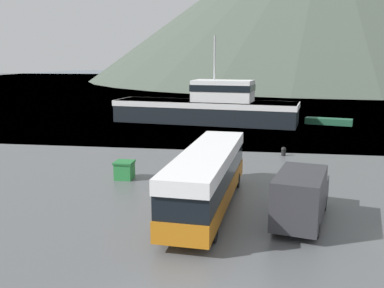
# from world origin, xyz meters

# --- Properties ---
(water_surface) EXTENTS (240.00, 240.00, 0.00)m
(water_surface) POSITION_xyz_m (0.00, 144.17, 0.00)
(water_surface) COLOR #475B6B
(water_surface) RESTS_ON ground
(tour_bus) EXTENTS (3.31, 12.06, 3.16)m
(tour_bus) POSITION_xyz_m (-0.20, 9.72, 1.79)
(tour_bus) COLOR #B26614
(tour_bus) RESTS_ON ground
(delivery_van) EXTENTS (3.40, 6.38, 2.62)m
(delivery_van) POSITION_xyz_m (4.51, 8.37, 1.37)
(delivery_van) COLOR #2D2D33
(delivery_van) RESTS_ON ground
(fishing_boat) EXTENTS (23.14, 8.81, 10.49)m
(fishing_boat) POSITION_xyz_m (-3.65, 40.27, 2.02)
(fishing_boat) COLOR black
(fishing_boat) RESTS_ON water_surface
(storage_bin) EXTENTS (1.24, 1.29, 1.19)m
(storage_bin) POSITION_xyz_m (-6.29, 14.52, 0.61)
(storage_bin) COLOR #287F3D
(storage_bin) RESTS_ON ground
(small_boat) EXTENTS (5.68, 2.90, 0.75)m
(small_boat) POSITION_xyz_m (10.92, 41.09, 0.38)
(small_boat) COLOR #1E5138
(small_boat) RESTS_ON water_surface
(mooring_bollard) EXTENTS (0.41, 0.41, 0.73)m
(mooring_bollard) POSITION_xyz_m (4.55, 23.10, 0.39)
(mooring_bollard) COLOR black
(mooring_bollard) RESTS_ON ground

